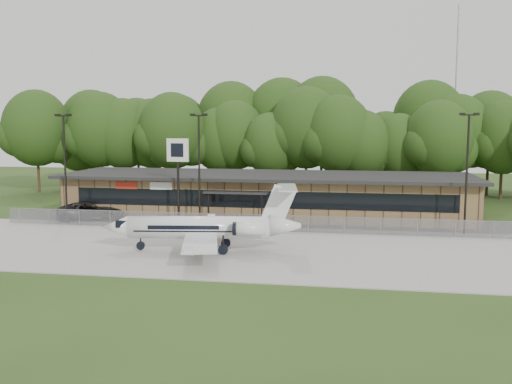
% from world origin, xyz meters
% --- Properties ---
extents(ground, '(160.00, 160.00, 0.00)m').
position_xyz_m(ground, '(0.00, 0.00, 0.00)').
color(ground, '#2B3F16').
rests_on(ground, ground).
extents(apron, '(64.00, 18.00, 0.08)m').
position_xyz_m(apron, '(0.00, 8.00, 0.04)').
color(apron, '#9E9B93').
rests_on(apron, ground).
extents(parking_lot, '(50.00, 9.00, 0.06)m').
position_xyz_m(parking_lot, '(0.00, 19.50, 0.03)').
color(parking_lot, '#383835').
rests_on(parking_lot, ground).
extents(terminal, '(41.00, 11.65, 4.30)m').
position_xyz_m(terminal, '(-0.00, 23.94, 2.18)').
color(terminal, brown).
rests_on(terminal, ground).
extents(fence, '(46.00, 0.04, 1.52)m').
position_xyz_m(fence, '(0.00, 15.00, 0.78)').
color(fence, gray).
rests_on(fence, ground).
extents(treeline, '(72.00, 12.00, 15.00)m').
position_xyz_m(treeline, '(0.00, 42.00, 7.50)').
color(treeline, '#19320F').
rests_on(treeline, ground).
extents(radio_mast, '(0.20, 0.20, 25.00)m').
position_xyz_m(radio_mast, '(22.00, 48.00, 12.50)').
color(radio_mast, gray).
rests_on(radio_mast, ground).
extents(light_pole_left, '(1.55, 0.30, 10.23)m').
position_xyz_m(light_pole_left, '(-18.00, 16.50, 5.98)').
color(light_pole_left, black).
rests_on(light_pole_left, ground).
extents(light_pole_mid, '(1.55, 0.30, 10.23)m').
position_xyz_m(light_pole_mid, '(-5.00, 16.50, 5.98)').
color(light_pole_mid, black).
rests_on(light_pole_mid, ground).
extents(light_pole_right, '(1.55, 0.30, 10.23)m').
position_xyz_m(light_pole_right, '(18.00, 16.50, 5.98)').
color(light_pole_right, black).
rests_on(light_pole_right, ground).
extents(business_jet, '(14.71, 13.16, 4.95)m').
position_xyz_m(business_jet, '(-1.79, 6.65, 1.77)').
color(business_jet, silver).
rests_on(business_jet, ground).
extents(suv, '(7.11, 5.10, 1.80)m').
position_xyz_m(suv, '(-16.37, 18.28, 0.90)').
color(suv, '#2D2D2F').
rests_on(suv, ground).
extents(pole_sign, '(2.11, 0.53, 8.00)m').
position_xyz_m(pole_sign, '(-7.08, 16.80, 6.12)').
color(pole_sign, black).
rests_on(pole_sign, ground).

